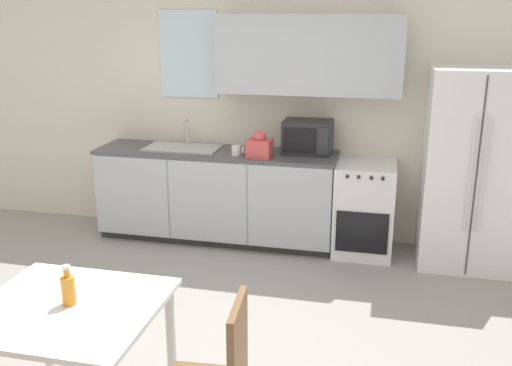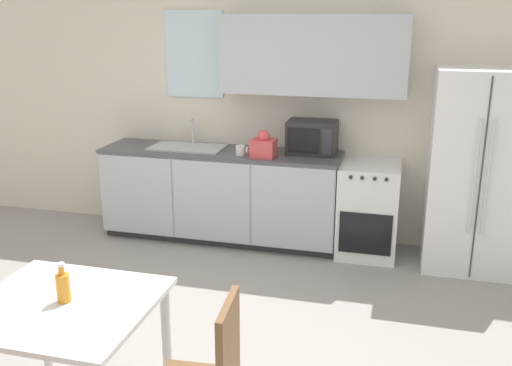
# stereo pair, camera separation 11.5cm
# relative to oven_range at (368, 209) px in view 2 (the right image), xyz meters

# --- Properties ---
(ground_plane) EXTENTS (12.00, 12.00, 0.00)m
(ground_plane) POSITION_rel_oven_range_xyz_m (-1.20, -1.94, -0.44)
(ground_plane) COLOR gray
(wall_back) EXTENTS (12.00, 0.38, 2.70)m
(wall_back) POSITION_rel_oven_range_xyz_m (-1.10, 0.30, 1.00)
(wall_back) COLOR beige
(wall_back) RESTS_ON ground_plane
(kitchen_counter) EXTENTS (2.39, 0.62, 0.93)m
(kitchen_counter) POSITION_rel_oven_range_xyz_m (-1.47, 0.00, 0.03)
(kitchen_counter) COLOR #333333
(kitchen_counter) RESTS_ON ground_plane
(oven_range) EXTENTS (0.55, 0.62, 0.88)m
(oven_range) POSITION_rel_oven_range_xyz_m (0.00, 0.00, 0.00)
(oven_range) COLOR white
(oven_range) RESTS_ON ground_plane
(refrigerator) EXTENTS (0.81, 0.71, 1.78)m
(refrigerator) POSITION_rel_oven_range_xyz_m (0.91, -0.04, 0.45)
(refrigerator) COLOR white
(refrigerator) RESTS_ON ground_plane
(kitchen_sink) EXTENTS (0.73, 0.40, 0.27)m
(kitchen_sink) POSITION_rel_oven_range_xyz_m (-1.81, 0.01, 0.50)
(kitchen_sink) COLOR #B7BABC
(kitchen_sink) RESTS_ON kitchen_counter
(microwave) EXTENTS (0.47, 0.33, 0.32)m
(microwave) POSITION_rel_oven_range_xyz_m (-0.57, 0.10, 0.64)
(microwave) COLOR #282828
(microwave) RESTS_ON kitchen_counter
(coffee_mug) EXTENTS (0.13, 0.09, 0.09)m
(coffee_mug) POSITION_rel_oven_range_xyz_m (-1.21, -0.13, 0.53)
(coffee_mug) COLOR white
(coffee_mug) RESTS_ON kitchen_counter
(grocery_bag_0) EXTENTS (0.23, 0.20, 0.26)m
(grocery_bag_0) POSITION_rel_oven_range_xyz_m (-0.99, -0.15, 0.59)
(grocery_bag_0) COLOR #D14C4C
(grocery_bag_0) RESTS_ON kitchen_counter
(dining_table) EXTENTS (0.95, 0.88, 0.77)m
(dining_table) POSITION_rel_oven_range_xyz_m (-1.41, -2.86, 0.21)
(dining_table) COLOR white
(dining_table) RESTS_ON ground_plane
(drink_bottle) EXTENTS (0.07, 0.07, 0.22)m
(drink_bottle) POSITION_rel_oven_range_xyz_m (-1.40, -2.84, 0.42)
(drink_bottle) COLOR orange
(drink_bottle) RESTS_ON dining_table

